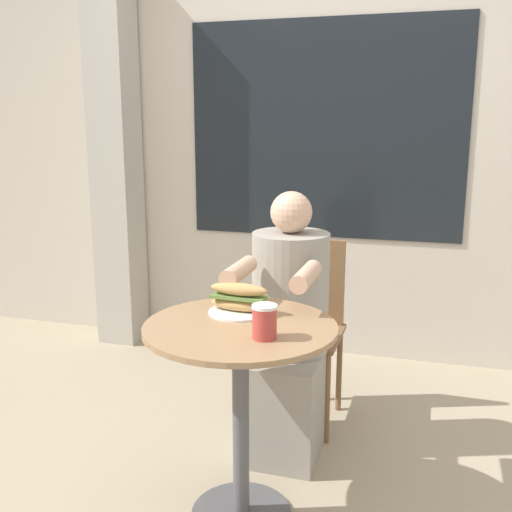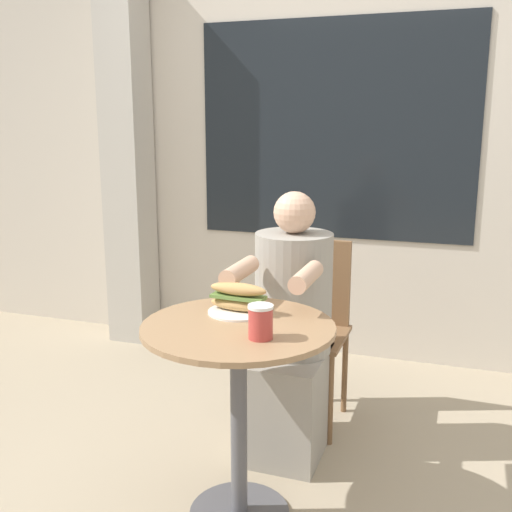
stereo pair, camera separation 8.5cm
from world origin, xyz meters
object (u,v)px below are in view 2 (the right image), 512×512
(drink_cup, at_px, (261,322))
(sandwich_on_plate, at_px, (238,300))
(seated_diner, at_px, (290,342))
(cafe_table, at_px, (239,379))
(diner_chair, at_px, (310,313))

(drink_cup, bearing_deg, sandwich_on_plate, 125.12)
(seated_diner, bearing_deg, cafe_table, 85.48)
(diner_chair, distance_m, drink_cup, 1.01)
(diner_chair, xyz_separation_m, sandwich_on_plate, (-0.09, -0.74, 0.27))
(cafe_table, height_order, seated_diner, seated_diner)
(seated_diner, bearing_deg, drink_cup, 96.99)
(cafe_table, bearing_deg, sandwich_on_plate, 109.87)
(diner_chair, relative_size, seated_diner, 0.76)
(seated_diner, bearing_deg, sandwich_on_plate, 77.53)
(cafe_table, distance_m, sandwich_on_plate, 0.28)
(cafe_table, relative_size, diner_chair, 0.85)
(diner_chair, bearing_deg, drink_cup, 94.67)
(diner_chair, height_order, sandwich_on_plate, diner_chair)
(diner_chair, distance_m, seated_diner, 0.35)
(cafe_table, relative_size, seated_diner, 0.65)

